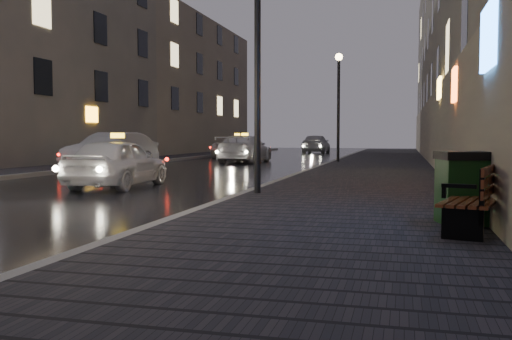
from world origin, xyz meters
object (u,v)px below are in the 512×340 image
at_px(bench, 478,198).
at_px(taxi_far, 237,146).
at_px(lamp_near, 258,40).
at_px(trash_bin, 463,187).
at_px(lamp_far, 339,93).
at_px(car_far, 316,144).
at_px(taxi_mid, 245,149).
at_px(car_left_mid, 112,151).
at_px(taxi_near, 118,163).

relative_size(bench, taxi_far, 0.36).
xyz_separation_m(lamp_near, trash_bin, (3.95, -3.56, -2.81)).
height_order(lamp_far, bench, lamp_far).
bearing_deg(car_far, taxi_far, 70.64).
height_order(bench, taxi_mid, taxi_mid).
xyz_separation_m(lamp_near, taxi_far, (-7.35, 23.38, -2.77)).
distance_m(taxi_far, car_far, 10.70).
height_order(bench, trash_bin, trash_bin).
xyz_separation_m(lamp_far, taxi_far, (-7.35, 7.38, -2.77)).
bearing_deg(lamp_far, car_left_mid, -142.17).
bearing_deg(taxi_near, car_left_mid, -62.50).
bearing_deg(bench, taxi_mid, 127.74).
height_order(lamp_near, taxi_near, lamp_near).
height_order(taxi_mid, car_far, car_far).
relative_size(car_left_mid, taxi_mid, 0.97).
xyz_separation_m(lamp_near, car_left_mid, (-8.65, 9.28, -2.71)).
relative_size(taxi_near, taxi_far, 0.77).
xyz_separation_m(car_left_mid, car_far, (4.96, 24.15, -0.01)).
bearing_deg(bench, taxi_far, 126.97).
relative_size(bench, taxi_mid, 0.38).
relative_size(bench, trash_bin, 1.76).
bearing_deg(car_left_mid, taxi_mid, 72.72).
xyz_separation_m(taxi_near, taxi_far, (-2.92, 21.45, 0.04)).
relative_size(taxi_near, car_left_mid, 0.84).
height_order(trash_bin, car_far, car_far).
xyz_separation_m(bench, car_far, (-7.75, 37.68, 0.18)).
height_order(car_left_mid, car_far, car_left_mid).
height_order(trash_bin, taxi_far, taxi_far).
height_order(bench, car_far, car_far).
height_order(lamp_near, car_left_mid, lamp_near).
bearing_deg(taxi_near, car_far, -93.69).
distance_m(lamp_near, taxi_far, 24.67).
bearing_deg(lamp_far, lamp_near, -90.00).
xyz_separation_m(taxi_near, taxi_mid, (-0.62, 15.07, 0.03)).
bearing_deg(lamp_near, car_far, 96.29).
height_order(taxi_near, car_far, car_far).
distance_m(lamp_near, trash_bin, 6.01).
distance_m(lamp_near, car_far, 33.75).
bearing_deg(taxi_mid, taxi_far, -69.21).
relative_size(taxi_mid, car_far, 1.08).
relative_size(lamp_far, taxi_near, 1.33).
xyz_separation_m(lamp_near, taxi_near, (-4.43, 1.93, -2.81)).
relative_size(lamp_near, lamp_far, 1.00).
bearing_deg(lamp_far, car_far, 101.94).
xyz_separation_m(taxi_mid, taxi_far, (-2.30, 6.38, 0.01)).
height_order(bench, taxi_far, taxi_far).
xyz_separation_m(lamp_near, bench, (4.07, -4.24, -2.89)).
xyz_separation_m(lamp_near, taxi_mid, (-5.05, 17.00, -2.78)).
distance_m(lamp_far, taxi_near, 15.02).
bearing_deg(taxi_mid, lamp_near, 107.50).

